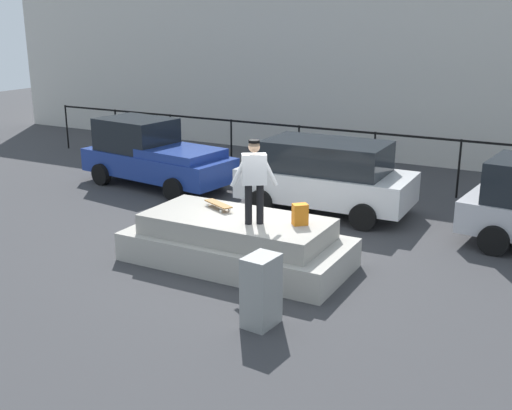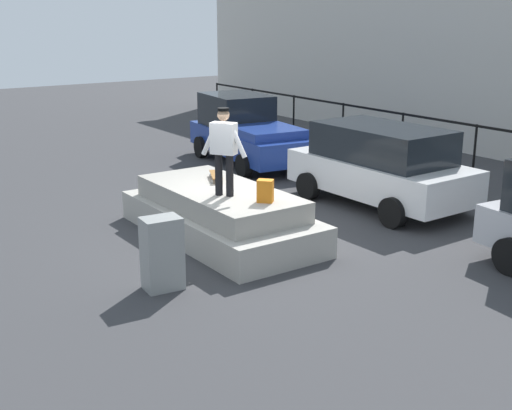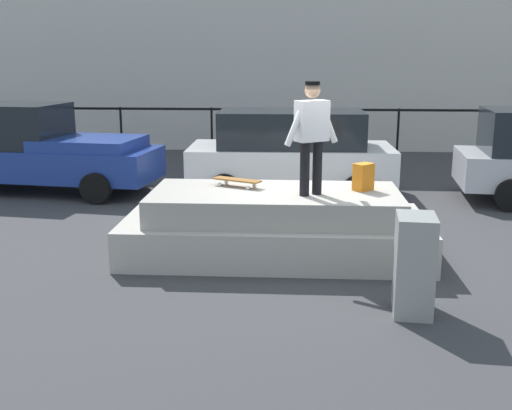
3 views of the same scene
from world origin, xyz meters
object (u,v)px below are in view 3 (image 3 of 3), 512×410
object	(u,v)px
car_white_hatchback_mid	(291,151)
utility_box	(414,265)
skateboarder	(312,130)
backpack	(363,177)
skateboard	(237,180)
car_blue_pickup_near	(42,149)

from	to	relation	value
car_white_hatchback_mid	utility_box	distance (m)	6.46
skateboarder	backpack	bearing A→B (deg)	24.55
skateboard	car_white_hatchback_mid	size ratio (longest dim) A/B	0.18
car_blue_pickup_near	skateboarder	bearing A→B (deg)	-37.23
skateboard	backpack	distance (m)	1.92
skateboard	utility_box	distance (m)	3.36
skateboard	utility_box	bearing A→B (deg)	-46.56
car_blue_pickup_near	car_white_hatchback_mid	xyz separation A→B (m)	(5.47, -0.02, 0.02)
skateboard	utility_box	xyz separation A→B (m)	(2.29, -2.42, -0.49)
skateboarder	skateboard	size ratio (longest dim) A/B	2.05
skateboard	backpack	xyz separation A→B (m)	(1.92, -0.14, 0.10)
backpack	car_white_hatchback_mid	xyz separation A→B (m)	(-1.11, 4.01, -0.23)
skateboarder	skateboard	world-z (taller)	skateboarder
backpack	car_blue_pickup_near	distance (m)	7.72
skateboarder	backpack	size ratio (longest dim) A/B	3.98
skateboarder	backpack	distance (m)	1.14
backpack	car_blue_pickup_near	world-z (taller)	car_blue_pickup_near
backpack	car_blue_pickup_near	bearing A→B (deg)	-74.65
skateboard	backpack	world-z (taller)	backpack
skateboarder	skateboard	xyz separation A→B (m)	(-1.12, 0.51, -0.84)
backpack	utility_box	xyz separation A→B (m)	(0.37, -2.27, -0.60)
car_white_hatchback_mid	utility_box	bearing A→B (deg)	-76.73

